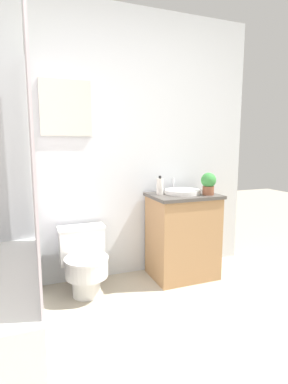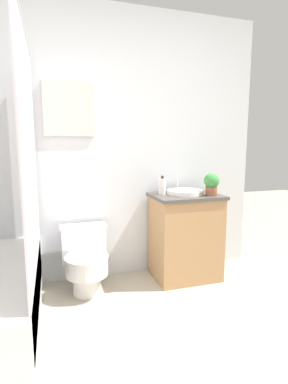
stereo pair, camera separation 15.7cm
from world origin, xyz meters
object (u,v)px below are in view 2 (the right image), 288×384
(soap_bottle, at_px, (162,186))
(potted_plant, at_px, (211,183))
(sink, at_px, (185,192))
(toilet, at_px, (85,259))

(soap_bottle, distance_m, potted_plant, 0.45)
(sink, height_order, potted_plant, potted_plant)
(potted_plant, bearing_deg, soap_bottle, 155.28)
(toilet, relative_size, sink, 1.50)
(soap_bottle, bearing_deg, toilet, -174.51)
(soap_bottle, relative_size, potted_plant, 0.84)
(toilet, distance_m, soap_bottle, 0.95)
(soap_bottle, bearing_deg, potted_plant, -24.72)
(sink, relative_size, potted_plant, 1.81)
(sink, bearing_deg, toilet, -178.74)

